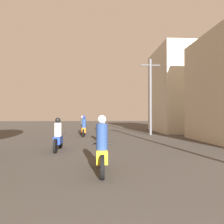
{
  "coord_description": "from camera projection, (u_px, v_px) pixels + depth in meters",
  "views": [
    {
      "loc": [
        0.09,
        -0.15,
        1.61
      ],
      "look_at": [
        1.29,
        17.81,
        1.87
      ],
      "focal_mm": 35.0,
      "sensor_mm": 36.0,
      "label": 1
    }
  ],
  "objects": [
    {
      "name": "motorcycle_yellow",
      "position": [
        102.0,
        150.0,
        6.07
      ],
      "size": [
        0.6,
        1.88,
        1.61
      ],
      "rotation": [
        0.0,
        0.0,
        0.07
      ],
      "color": "black",
      "rests_on": "ground_plane"
    },
    {
      "name": "building_right_far",
      "position": [
        184.0,
        91.0,
        21.6
      ],
      "size": [
        5.63,
        6.8,
        8.03
      ],
      "color": "beige",
      "rests_on": "ground_plane"
    },
    {
      "name": "motorcycle_silver",
      "position": [
        100.0,
        125.0,
        22.64
      ],
      "size": [
        0.6,
        2.03,
        1.51
      ],
      "rotation": [
        0.0,
        0.0,
        -0.11
      ],
      "color": "black",
      "rests_on": "ground_plane"
    },
    {
      "name": "motorcycle_green",
      "position": [
        102.0,
        132.0,
        12.72
      ],
      "size": [
        0.6,
        1.98,
        1.55
      ],
      "rotation": [
        0.0,
        0.0,
        -0.15
      ],
      "color": "black",
      "rests_on": "ground_plane"
    },
    {
      "name": "utility_pole_far",
      "position": [
        150.0,
        95.0,
        17.88
      ],
      "size": [
        1.6,
        0.2,
        6.21
      ],
      "color": "slate",
      "rests_on": "ground_plane"
    },
    {
      "name": "motorcycle_orange",
      "position": [
        84.0,
        128.0,
        16.59
      ],
      "size": [
        0.6,
        1.91,
        1.58
      ],
      "rotation": [
        0.0,
        0.0,
        0.11
      ],
      "color": "black",
      "rests_on": "ground_plane"
    },
    {
      "name": "motorcycle_white",
      "position": [
        83.0,
        126.0,
        18.93
      ],
      "size": [
        0.6,
        2.03,
        1.57
      ],
      "rotation": [
        0.0,
        0.0,
        0.15
      ],
      "color": "black",
      "rests_on": "ground_plane"
    },
    {
      "name": "motorcycle_blue",
      "position": [
        58.0,
        137.0,
        9.91
      ],
      "size": [
        0.6,
        2.0,
        1.5
      ],
      "rotation": [
        0.0,
        0.0,
        -0.17
      ],
      "color": "black",
      "rests_on": "ground_plane"
    }
  ]
}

